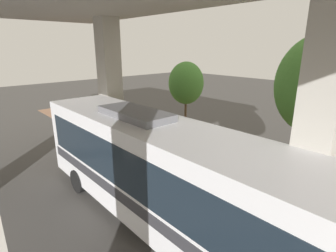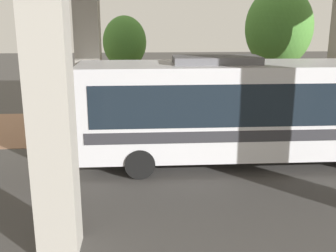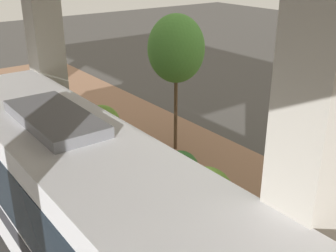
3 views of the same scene
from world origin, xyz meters
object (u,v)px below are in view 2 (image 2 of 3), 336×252
at_px(planter_back, 84,118).
at_px(planter_extra, 227,115).
at_px(bus, 248,107).
at_px(fire_hydrant, 56,133).
at_px(planter_front, 185,117).
at_px(street_tree_near, 279,28).
at_px(street_tree_far, 125,42).
at_px(planter_middle, 136,120).

height_order(planter_back, planter_extra, planter_extra).
height_order(bus, planter_back, bus).
xyz_separation_m(bus, planter_extra, (-3.50, -0.02, -1.15)).
xyz_separation_m(bus, fire_hydrant, (-2.71, -7.26, -1.63)).
distance_m(planter_front, street_tree_near, 6.08).
bearing_deg(street_tree_near, street_tree_far, -93.43).
bearing_deg(planter_front, bus, 23.95).
distance_m(bus, planter_back, 7.40).
height_order(planter_extra, street_tree_near, street_tree_near).
relative_size(planter_middle, planter_extra, 0.90).
xyz_separation_m(planter_back, planter_extra, (0.23, 6.24, 0.09)).
bearing_deg(planter_extra, bus, 0.32).
distance_m(fire_hydrant, planter_extra, 7.30).
relative_size(street_tree_near, street_tree_far, 1.26).
relative_size(bus, fire_hydrant, 13.00).
xyz_separation_m(fire_hydrant, street_tree_near, (-2.79, 9.95, 4.11)).
height_order(street_tree_near, street_tree_far, street_tree_near).
height_order(planter_front, planter_middle, planter_middle).
relative_size(planter_front, planter_middle, 0.90).
distance_m(planter_front, planter_extra, 1.85).
height_order(planter_middle, planter_back, planter_back).
height_order(planter_back, street_tree_far, street_tree_far).
distance_m(bus, planter_extra, 3.69).
relative_size(planter_front, street_tree_far, 0.29).
bearing_deg(planter_extra, planter_middle, -89.25).
bearing_deg(street_tree_near, planter_front, -71.68).
bearing_deg(street_tree_near, bus, -26.14).
bearing_deg(planter_extra, planter_back, -92.15).
xyz_separation_m(fire_hydrant, planter_back, (-1.03, 0.99, 0.39)).
bearing_deg(planter_back, planter_front, 93.52).
xyz_separation_m(planter_front, planter_back, (0.28, -4.48, 0.11)).
height_order(fire_hydrant, planter_front, planter_front).
xyz_separation_m(fire_hydrant, planter_front, (-1.30, 5.47, 0.28)).
height_order(fire_hydrant, planter_extra, planter_extra).
bearing_deg(planter_back, fire_hydrant, -44.06).
relative_size(planter_middle, planter_back, 0.94).
bearing_deg(planter_middle, planter_extra, 90.75).
xyz_separation_m(bus, planter_middle, (-3.45, -4.00, -1.28)).
xyz_separation_m(planter_extra, street_tree_near, (-1.99, 2.72, 3.64)).
bearing_deg(planter_back, bus, 59.17).
bearing_deg(street_tree_near, planter_middle, -73.01).
distance_m(fire_hydrant, street_tree_far, 5.47).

